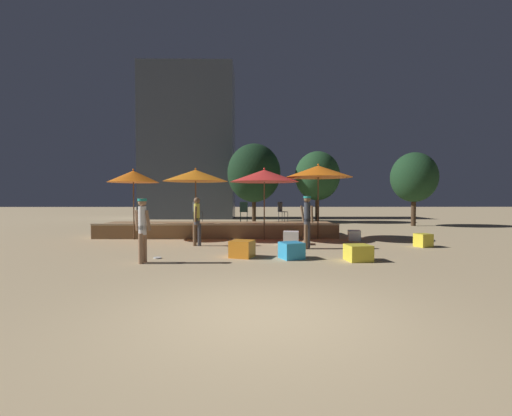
{
  "coord_description": "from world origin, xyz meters",
  "views": [
    {
      "loc": [
        -0.15,
        -5.05,
        1.74
      ],
      "look_at": [
        0.0,
        7.84,
        1.36
      ],
      "focal_mm": 24.0,
      "sensor_mm": 36.0,
      "label": 1
    }
  ],
  "objects": [
    {
      "name": "ground_plane",
      "position": [
        0.0,
        0.0,
        0.0
      ],
      "size": [
        120.0,
        120.0,
        0.0
      ],
      "primitive_type": "plane",
      "color": "tan"
    },
    {
      "name": "wooden_deck",
      "position": [
        -1.69,
        10.57,
        0.29
      ],
      "size": [
        10.48,
        2.49,
        0.66
      ],
      "color": "olive",
      "rests_on": "ground"
    },
    {
      "name": "patio_umbrella_0",
      "position": [
        -5.09,
        9.24,
        2.62
      ],
      "size": [
        2.08,
        2.08,
        2.95
      ],
      "color": "brown",
      "rests_on": "ground"
    },
    {
      "name": "patio_umbrella_1",
      "position": [
        2.63,
        9.28,
        2.84
      ],
      "size": [
        2.82,
        2.82,
        3.17
      ],
      "color": "brown",
      "rests_on": "ground"
    },
    {
      "name": "patio_umbrella_2",
      "position": [
        0.36,
        9.08,
        2.64
      ],
      "size": [
        2.86,
        2.86,
        2.98
      ],
      "color": "brown",
      "rests_on": "ground"
    },
    {
      "name": "patio_umbrella_3",
      "position": [
        -2.5,
        9.23,
        2.66
      ],
      "size": [
        2.69,
        2.69,
        2.99
      ],
      "color": "brown",
      "rests_on": "ground"
    },
    {
      "name": "cube_seat_0",
      "position": [
        2.78,
        4.3,
        0.22
      ],
      "size": [
        0.71,
        0.71,
        0.44
      ],
      "rotation": [
        0.0,
        0.0,
        0.13
      ],
      "color": "yellow",
      "rests_on": "ground"
    },
    {
      "name": "cube_seat_1",
      "position": [
        4.0,
        8.73,
        0.21
      ],
      "size": [
        0.54,
        0.54,
        0.42
      ],
      "rotation": [
        0.0,
        0.0,
        -0.16
      ],
      "color": "white",
      "rests_on": "ground"
    },
    {
      "name": "cube_seat_2",
      "position": [
        -0.44,
        4.91,
        0.25
      ],
      "size": [
        0.79,
        0.79,
        0.49
      ],
      "rotation": [
        0.0,
        0.0,
        -0.34
      ],
      "color": "orange",
      "rests_on": "ground"
    },
    {
      "name": "cube_seat_3",
      "position": [
        0.98,
        4.65,
        0.24
      ],
      "size": [
        0.76,
        0.76,
        0.47
      ],
      "rotation": [
        0.0,
        0.0,
        0.36
      ],
      "color": "#2D9EDB",
      "rests_on": "ground"
    },
    {
      "name": "cube_seat_4",
      "position": [
        1.31,
        7.69,
        0.24
      ],
      "size": [
        0.64,
        0.64,
        0.48
      ],
      "rotation": [
        0.0,
        0.0,
        -0.14
      ],
      "color": "white",
      "rests_on": "ground"
    },
    {
      "name": "cube_seat_5",
      "position": [
        5.92,
        6.95,
        0.23
      ],
      "size": [
        0.59,
        0.59,
        0.47
      ],
      "rotation": [
        0.0,
        0.0,
        0.3
      ],
      "color": "yellow",
      "rests_on": "ground"
    },
    {
      "name": "person_0",
      "position": [
        -3.07,
        4.04,
        0.98
      ],
      "size": [
        0.48,
        0.29,
        1.73
      ],
      "rotation": [
        0.0,
        0.0,
        1.32
      ],
      "color": "#997051",
      "rests_on": "ground"
    },
    {
      "name": "person_1",
      "position": [
        1.73,
        6.54,
        1.04
      ],
      "size": [
        0.45,
        0.36,
        1.81
      ],
      "rotation": [
        0.0,
        0.0,
        0.93
      ],
      "color": "brown",
      "rests_on": "ground"
    },
    {
      "name": "person_2",
      "position": [
        -2.14,
        7.3,
        0.96
      ],
      "size": [
        0.3,
        0.47,
        1.75
      ],
      "rotation": [
        0.0,
        0.0,
        3.02
      ],
      "color": "#3F3F47",
      "rests_on": "ground"
    },
    {
      "name": "bistro_chair_0",
      "position": [
        -2.69,
        10.49,
        1.2
      ],
      "size": [
        0.48,
        0.47,
        0.9
      ],
      "rotation": [
        0.0,
        0.0,
        2.17
      ],
      "color": "#2D3338",
      "rests_on": "wooden_deck"
    },
    {
      "name": "bistro_chair_1",
      "position": [
        1.19,
        10.44,
        1.2
      ],
      "size": [
        0.48,
        0.48,
        0.9
      ],
      "rotation": [
        0.0,
        0.0,
        0.94
      ],
      "color": "#2D3338",
      "rests_on": "wooden_deck"
    },
    {
      "name": "bistro_chair_2",
      "position": [
        -0.52,
        10.36,
        1.2
      ],
      "size": [
        0.4,
        0.4,
        0.9
      ],
      "rotation": [
        0.0,
        0.0,
        3.13
      ],
      "color": "#1E4C47",
      "rests_on": "wooden_deck"
    },
    {
      "name": "frisbee_disc",
      "position": [
        -2.87,
        4.74,
        0.02
      ],
      "size": [
        0.22,
        0.22,
        0.03
      ],
      "color": "white",
      "rests_on": "ground"
    },
    {
      "name": "background_tree_0",
      "position": [
        9.87,
        15.99,
        3.0
      ],
      "size": [
        2.78,
        2.78,
        4.54
      ],
      "color": "#3D2B1C",
      "rests_on": "ground"
    },
    {
      "name": "background_tree_1",
      "position": [
        4.49,
        19.18,
        3.29
      ],
      "size": [
        3.15,
        3.15,
        5.03
      ],
      "color": "#3D2B1C",
      "rests_on": "ground"
    },
    {
      "name": "background_tree_2",
      "position": [
        -0.01,
        19.47,
        3.51
      ],
      "size": [
        3.8,
        3.8,
        5.6
      ],
      "color": "#3D2B1C",
      "rests_on": "ground"
    },
    {
      "name": "distant_building",
      "position": [
        -5.55,
        24.31,
        6.37
      ],
      "size": [
        7.7,
        3.92,
        12.74
      ],
      "color": "#4C5666",
      "rests_on": "ground"
    }
  ]
}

